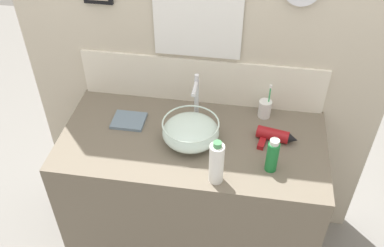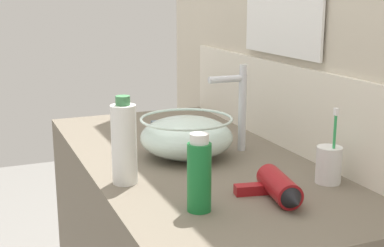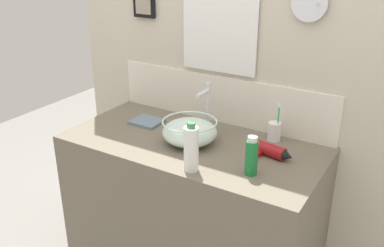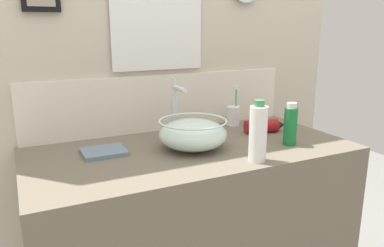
{
  "view_description": "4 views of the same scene",
  "coord_description": "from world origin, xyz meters",
  "px_view_note": "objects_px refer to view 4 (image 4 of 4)",
  "views": [
    {
      "loc": [
        0.24,
        -1.51,
        2.31
      ],
      "look_at": [
        -0.0,
        0.0,
        1.0
      ],
      "focal_mm": 40.0,
      "sensor_mm": 36.0,
      "label": 1
    },
    {
      "loc": [
        1.39,
        -0.58,
        1.37
      ],
      "look_at": [
        -0.0,
        0.0,
        1.0
      ],
      "focal_mm": 50.0,
      "sensor_mm": 36.0,
      "label": 2
    },
    {
      "loc": [
        0.99,
        -1.64,
        1.82
      ],
      "look_at": [
        -0.0,
        0.0,
        1.0
      ],
      "focal_mm": 40.0,
      "sensor_mm": 36.0,
      "label": 3
    },
    {
      "loc": [
        -0.63,
        -1.29,
        1.37
      ],
      "look_at": [
        -0.0,
        0.0,
        1.0
      ],
      "focal_mm": 35.0,
      "sensor_mm": 36.0,
      "label": 4
    }
  ],
  "objects_px": {
    "faucet": "(176,104)",
    "lotion_bottle": "(290,125)",
    "glass_bowl_sink": "(193,134)",
    "hair_drier": "(264,127)",
    "toothbrush_cup": "(233,116)",
    "shampoo_bottle": "(258,133)",
    "hand_towel": "(104,152)"
  },
  "relations": [
    {
      "from": "lotion_bottle",
      "to": "shampoo_bottle",
      "type": "relative_size",
      "value": 0.79
    },
    {
      "from": "toothbrush_cup",
      "to": "lotion_bottle",
      "type": "distance_m",
      "value": 0.38
    },
    {
      "from": "glass_bowl_sink",
      "to": "hair_drier",
      "type": "relative_size",
      "value": 1.34
    },
    {
      "from": "hair_drier",
      "to": "hand_towel",
      "type": "relative_size",
      "value": 1.25
    },
    {
      "from": "faucet",
      "to": "hair_drier",
      "type": "bearing_deg",
      "value": -13.92
    },
    {
      "from": "toothbrush_cup",
      "to": "lotion_bottle",
      "type": "bearing_deg",
      "value": -83.98
    },
    {
      "from": "shampoo_bottle",
      "to": "lotion_bottle",
      "type": "bearing_deg",
      "value": 23.66
    },
    {
      "from": "hair_drier",
      "to": "toothbrush_cup",
      "type": "relative_size",
      "value": 1.03
    },
    {
      "from": "hair_drier",
      "to": "glass_bowl_sink",
      "type": "bearing_deg",
      "value": -170.03
    },
    {
      "from": "faucet",
      "to": "toothbrush_cup",
      "type": "xyz_separation_m",
      "value": [
        0.34,
        0.08,
        -0.1
      ]
    },
    {
      "from": "toothbrush_cup",
      "to": "hand_towel",
      "type": "height_order",
      "value": "toothbrush_cup"
    },
    {
      "from": "lotion_bottle",
      "to": "shampoo_bottle",
      "type": "bearing_deg",
      "value": -156.34
    },
    {
      "from": "toothbrush_cup",
      "to": "faucet",
      "type": "bearing_deg",
      "value": -166.81
    },
    {
      "from": "hair_drier",
      "to": "lotion_bottle",
      "type": "distance_m",
      "value": 0.2
    },
    {
      "from": "glass_bowl_sink",
      "to": "hair_drier",
      "type": "height_order",
      "value": "glass_bowl_sink"
    },
    {
      "from": "hand_towel",
      "to": "toothbrush_cup",
      "type": "bearing_deg",
      "value": 12.91
    },
    {
      "from": "lotion_bottle",
      "to": "hair_drier",
      "type": "bearing_deg",
      "value": 85.16
    },
    {
      "from": "hair_drier",
      "to": "hand_towel",
      "type": "height_order",
      "value": "hair_drier"
    },
    {
      "from": "faucet",
      "to": "lotion_bottle",
      "type": "relative_size",
      "value": 1.49
    },
    {
      "from": "faucet",
      "to": "lotion_bottle",
      "type": "bearing_deg",
      "value": -37.45
    },
    {
      "from": "glass_bowl_sink",
      "to": "shampoo_bottle",
      "type": "height_order",
      "value": "shampoo_bottle"
    },
    {
      "from": "toothbrush_cup",
      "to": "shampoo_bottle",
      "type": "bearing_deg",
      "value": -112.37
    },
    {
      "from": "glass_bowl_sink",
      "to": "toothbrush_cup",
      "type": "xyz_separation_m",
      "value": [
        0.34,
        0.25,
        -0.01
      ]
    },
    {
      "from": "faucet",
      "to": "shampoo_bottle",
      "type": "distance_m",
      "value": 0.42
    },
    {
      "from": "glass_bowl_sink",
      "to": "shampoo_bottle",
      "type": "relative_size",
      "value": 1.21
    },
    {
      "from": "faucet",
      "to": "shampoo_bottle",
      "type": "height_order",
      "value": "faucet"
    },
    {
      "from": "glass_bowl_sink",
      "to": "faucet",
      "type": "xyz_separation_m",
      "value": [
        0.0,
        0.17,
        0.09
      ]
    },
    {
      "from": "lotion_bottle",
      "to": "faucet",
      "type": "bearing_deg",
      "value": 142.55
    },
    {
      "from": "hair_drier",
      "to": "toothbrush_cup",
      "type": "xyz_separation_m",
      "value": [
        -0.06,
        0.18,
        0.02
      ]
    },
    {
      "from": "lotion_bottle",
      "to": "shampoo_bottle",
      "type": "distance_m",
      "value": 0.26
    },
    {
      "from": "glass_bowl_sink",
      "to": "lotion_bottle",
      "type": "xyz_separation_m",
      "value": [
        0.38,
        -0.12,
        0.02
      ]
    },
    {
      "from": "glass_bowl_sink",
      "to": "lotion_bottle",
      "type": "relative_size",
      "value": 1.54
    }
  ]
}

